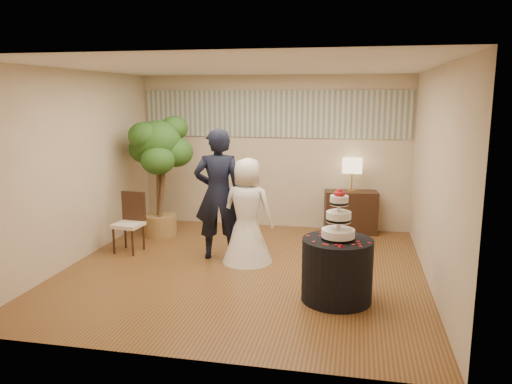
% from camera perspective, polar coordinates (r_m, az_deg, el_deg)
% --- Properties ---
extents(floor, '(5.00, 5.00, 0.00)m').
position_cam_1_polar(floor, '(7.17, -1.44, -8.84)').
color(floor, brown).
rests_on(floor, ground).
extents(ceiling, '(5.00, 5.00, 0.00)m').
position_cam_1_polar(ceiling, '(6.76, -1.55, 14.11)').
color(ceiling, white).
rests_on(ceiling, wall_back).
extents(wall_back, '(5.00, 0.06, 2.80)m').
position_cam_1_polar(wall_back, '(9.26, 1.99, 4.58)').
color(wall_back, beige).
rests_on(wall_back, ground).
extents(wall_front, '(5.00, 0.06, 2.80)m').
position_cam_1_polar(wall_front, '(4.47, -8.71, -2.48)').
color(wall_front, beige).
rests_on(wall_front, ground).
extents(wall_left, '(0.06, 5.00, 2.80)m').
position_cam_1_polar(wall_left, '(7.77, -19.79, 2.71)').
color(wall_left, beige).
rests_on(wall_left, ground).
extents(wall_right, '(0.06, 5.00, 2.80)m').
position_cam_1_polar(wall_right, '(6.72, 19.76, 1.52)').
color(wall_right, beige).
rests_on(wall_right, ground).
extents(mural_border, '(4.90, 0.02, 0.85)m').
position_cam_1_polar(mural_border, '(9.18, 2.00, 8.91)').
color(mural_border, '#A1A593').
rests_on(mural_border, wall_back).
extents(groom, '(0.81, 0.64, 1.97)m').
position_cam_1_polar(groom, '(7.46, -4.34, -0.24)').
color(groom, black).
rests_on(groom, floor).
extents(bride, '(0.84, 0.82, 1.56)m').
position_cam_1_polar(bride, '(7.29, -1.01, -2.13)').
color(bride, white).
rests_on(bride, floor).
extents(cake_table, '(1.05, 1.05, 0.76)m').
position_cam_1_polar(cake_table, '(6.11, 9.23, -8.79)').
color(cake_table, black).
rests_on(cake_table, floor).
extents(wedding_cake, '(0.40, 0.40, 0.61)m').
position_cam_1_polar(wedding_cake, '(5.91, 9.43, -2.52)').
color(wedding_cake, white).
rests_on(wedding_cake, cake_table).
extents(console, '(0.96, 0.53, 0.76)m').
position_cam_1_polar(console, '(9.06, 10.77, -2.29)').
color(console, black).
rests_on(console, floor).
extents(table_lamp, '(0.34, 0.34, 0.58)m').
position_cam_1_polar(table_lamp, '(8.94, 10.92, 1.91)').
color(table_lamp, '#D3BB8B').
rests_on(table_lamp, console).
extents(ficus_tree, '(1.43, 1.43, 2.13)m').
position_cam_1_polar(ficus_tree, '(8.79, -11.06, 1.83)').
color(ficus_tree, '#29551B').
rests_on(ficus_tree, floor).
extents(side_chair, '(0.47, 0.49, 0.94)m').
position_cam_1_polar(side_chair, '(8.06, -14.41, -3.46)').
color(side_chair, black).
rests_on(side_chair, floor).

